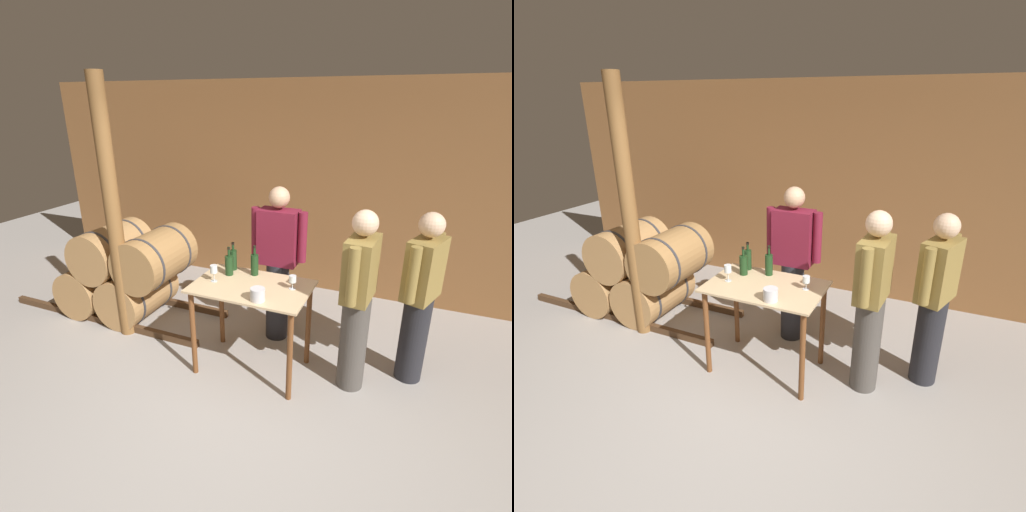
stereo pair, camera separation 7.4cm
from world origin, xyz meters
TOP-DOWN VIEW (x-y plane):
  - ground_plane at (0.00, 0.00)m, footprint 14.00×14.00m
  - back_wall at (0.00, 2.86)m, footprint 8.40×0.05m
  - barrel_rack at (-1.94, 1.27)m, footprint 2.64×0.86m
  - tasting_table at (-0.11, 0.85)m, footprint 1.06×0.69m
  - wooden_post at (-1.66, 0.90)m, footprint 0.16×0.16m
  - wine_bottle_far_left at (-0.43, 1.12)m, footprint 0.07×0.07m
  - wine_bottle_left at (-0.41, 0.99)m, footprint 0.08×0.08m
  - wine_bottle_center at (-0.18, 1.08)m, footprint 0.07×0.07m
  - wine_glass_near_left at (-0.47, 0.80)m, footprint 0.07×0.07m
  - wine_glass_near_center at (0.25, 0.93)m, footprint 0.07×0.07m
  - ice_bucket at (0.05, 0.61)m, footprint 0.13×0.13m
  - person_host at (-0.09, 1.48)m, footprint 0.59×0.24m
  - person_visitor_with_scarf at (1.30, 1.29)m, footprint 0.34×0.56m
  - person_visitor_bearded at (0.81, 0.97)m, footprint 0.25×0.59m

SIDE VIEW (x-z plane):
  - ground_plane at x=0.00m, z-range 0.00..0.00m
  - barrel_rack at x=-1.94m, z-range -0.02..1.09m
  - tasting_table at x=-0.11m, z-range 0.27..1.15m
  - person_visitor_with_scarf at x=1.30m, z-range 0.04..1.65m
  - person_visitor_bearded at x=0.81m, z-range 0.05..1.70m
  - person_host at x=-0.09m, z-range 0.05..1.72m
  - ice_bucket at x=0.05m, z-range 0.89..1.00m
  - wine_glass_near_center at x=0.25m, z-range 0.91..1.04m
  - wine_bottle_left at x=-0.41m, z-range 0.85..1.13m
  - wine_bottle_far_left at x=-0.43m, z-range 0.85..1.13m
  - wine_bottle_center at x=-0.18m, z-range 0.85..1.14m
  - wine_glass_near_left at x=-0.47m, z-range 0.92..1.08m
  - back_wall at x=0.00m, z-range 0.00..2.70m
  - wooden_post at x=-1.66m, z-range 0.00..2.70m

